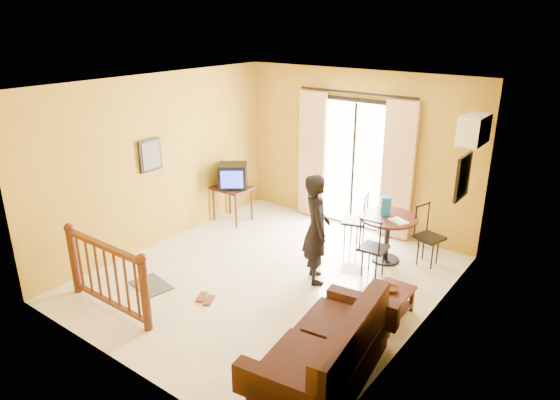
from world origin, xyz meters
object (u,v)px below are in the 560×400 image
Objects in this scene: standing_person at (316,229)px; dining_table at (388,226)px; sofa at (329,355)px; television at (233,176)px; coffee_table at (388,302)px.

dining_table is at bearing -68.50° from standing_person.
dining_table is 3.02m from sofa.
standing_person is at bearing -58.32° from television.
dining_table is 1.32m from standing_person.
sofa is (0.73, -2.92, -0.26)m from dining_table.
sofa is 1.21× the size of standing_person.
television reaches higher than dining_table.
sofa is 2.22m from standing_person.
dining_table is (2.99, 0.21, -0.30)m from television.
dining_table is at bearing 116.09° from coffee_table.
sofa is at bearing -89.71° from coffee_table.
standing_person is at bearing 118.94° from sofa.
standing_person reaches higher than dining_table.
television reaches higher than sofa.
sofa is (3.72, -2.71, -0.55)m from television.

